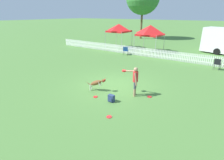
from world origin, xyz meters
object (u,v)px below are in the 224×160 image
Objects in this scene: folding_chair_center at (217,63)px; canopy_tent_main at (119,28)px; backpack_on_grass at (111,98)px; frisbee_near_dog at (149,97)px; folding_chair_blue_left at (126,50)px; leaping_dog at (97,83)px; frisbee_midfield at (95,97)px; handler_person at (135,78)px; frisbee_near_handler at (109,117)px; canopy_tent_secondary at (150,30)px.

folding_chair_center is 0.30× the size of canopy_tent_main.
backpack_on_grass is 14.75m from canopy_tent_main.
frisbee_near_dog is 0.26× the size of folding_chair_blue_left.
leaping_dog is 1.61m from backpack_on_grass.
folding_chair_blue_left is at bearing 112.21° from frisbee_midfield.
canopy_tent_main reaches higher than folding_chair_center.
frisbee_midfield is at bearing 91.22° from folding_chair_blue_left.
leaping_dog is (-2.04, -0.70, -0.50)m from handler_person.
frisbee_near_handler is 0.26× the size of folding_chair_blue_left.
canopy_tent_secondary reaches higher than frisbee_near_handler.
canopy_tent_main is (-7.67, 12.38, 2.32)m from backpack_on_grass.
canopy_tent_main is at bearing 17.94° from handler_person.
leaping_dog is 5.10× the size of frisbee_near_dog.
frisbee_midfield is at bearing -61.80° from canopy_tent_main.
frisbee_near_dog is at bearing 107.44° from folding_chair_blue_left.
frisbee_near_dog is (2.83, 1.00, -0.48)m from leaping_dog.
frisbee_near_handler is 0.26× the size of folding_chair_center.
folding_chair_center is at bearing 72.84° from frisbee_near_dog.
folding_chair_center is (5.15, 8.52, 0.06)m from leaping_dog.
leaping_dog is at bearing 90.29° from handler_person.
handler_person is at bearing 93.82° from frisbee_near_handler.
frisbee_midfield is at bearing -78.49° from canopy_tent_secondary.
leaping_dog reaches higher than backpack_on_grass.
handler_person reaches higher than frisbee_near_dog.
canopy_tent_main is (-11.36, 3.25, 1.95)m from folding_chair_center.
canopy_tent_secondary reaches higher than handler_person.
handler_person is 0.53× the size of canopy_tent_main.
canopy_tent_main is (-6.21, 11.77, 2.01)m from leaping_dog.
leaping_dog is at bearing 64.88° from folding_chair_center.
frisbee_near_handler is at bearing -58.24° from backpack_on_grass.
backpack_on_grass reaches higher than frisbee_near_handler.
leaping_dog is at bearing -160.53° from frisbee_near_dog.
frisbee_near_handler is at bearing 80.13° from folding_chair_center.
canopy_tent_main reaches higher than frisbee_near_handler.
handler_person is 6.72× the size of frisbee_near_dog.
canopy_tent_main is (-2.76, 2.87, 1.96)m from folding_chair_blue_left.
folding_chair_center is (3.69, 9.13, 0.37)m from backpack_on_grass.
frisbee_near_dog is (0.79, 0.30, -0.98)m from handler_person.
folding_chair_center reaches higher than leaping_dog.
canopy_tent_secondary reaches higher than backpack_on_grass.
folding_chair_center reaches higher than backpack_on_grass.
frisbee_near_handler is 1.43m from backpack_on_grass.
frisbee_midfield is (-1.57, -1.39, -0.98)m from handler_person.
handler_person is at bearing 41.45° from frisbee_midfield.
canopy_tent_main is at bearing -170.93° from leaping_dog.
frisbee_near_dog and frisbee_midfield have the same top height.
handler_person is 6.72× the size of frisbee_near_handler.
leaping_dog is 5.10× the size of frisbee_near_handler.
handler_person is at bearing 90.29° from leaping_dog.
frisbee_near_handler is 16.18m from canopy_tent_main.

